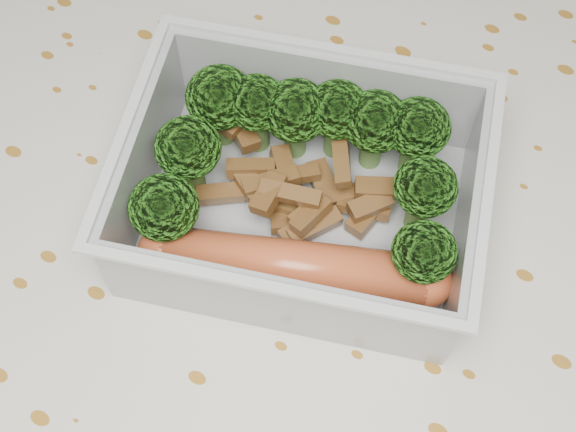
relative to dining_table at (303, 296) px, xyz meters
The scene contains 6 objects.
dining_table is the anchor object (origin of this frame).
tablecloth 0.05m from the dining_table, ahead, with size 1.46×0.96×0.19m.
lunch_container 0.11m from the dining_table, 139.69° to the left, with size 0.20×0.18×0.06m.
broccoli_florets 0.13m from the dining_table, 122.28° to the left, with size 0.16×0.13×0.05m.
meat_pile 0.11m from the dining_table, 133.28° to the left, with size 0.10×0.06×0.03m.
sausage 0.11m from the dining_table, 73.65° to the right, with size 0.14×0.07×0.03m.
Camera 1 is at (0.08, -0.17, 1.12)m, focal length 50.00 mm.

